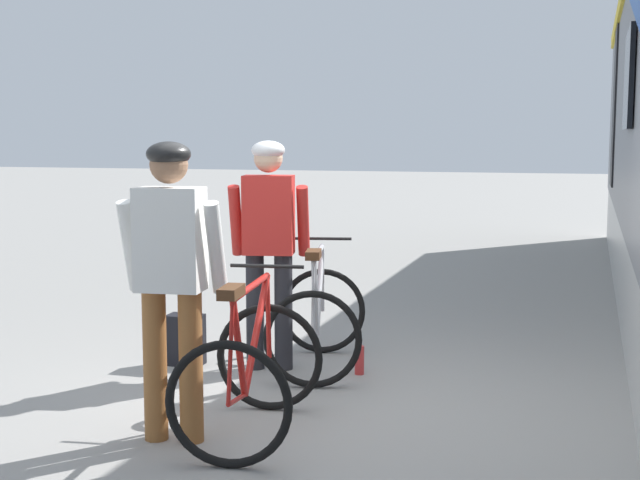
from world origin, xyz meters
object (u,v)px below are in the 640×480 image
bicycle_near_silver (318,318)px  bicycle_far_red (250,371)px  backpack_on_platform (185,340)px  cyclist_near_in_red (269,234)px  water_bottle_near_the_bikes (359,360)px  cyclist_far_in_white (171,264)px

bicycle_near_silver → bicycle_far_red: bearing=-87.3°
bicycle_far_red → backpack_on_platform: bearing=128.9°
cyclist_near_in_red → water_bottle_near_the_bikes: bearing=4.2°
bicycle_far_red → bicycle_near_silver: bearing=92.7°
cyclist_far_in_white → bicycle_far_red: cyclist_far_in_white is taller
bicycle_near_silver → water_bottle_near_the_bikes: size_ratio=5.52×
bicycle_far_red → backpack_on_platform: (-1.11, 1.38, -0.20)m
bicycle_far_red → backpack_on_platform: 1.79m
cyclist_far_in_white → water_bottle_near_the_bikes: size_ratio=8.08×
water_bottle_near_the_bikes → bicycle_near_silver: bearing=174.1°
bicycle_near_silver → water_bottle_near_the_bikes: bearing=-5.9°
bicycle_far_red → water_bottle_near_the_bikes: 1.58m
bicycle_near_silver → cyclist_far_in_white: bearing=-101.0°
backpack_on_platform → bicycle_near_silver: bearing=8.3°
backpack_on_platform → water_bottle_near_the_bikes: size_ratio=1.83×
cyclist_far_in_white → bicycle_near_silver: cyclist_far_in_white is taller
cyclist_near_in_red → water_bottle_near_the_bikes: (0.71, 0.05, -0.95)m
bicycle_near_silver → backpack_on_platform: (-1.04, -0.18, -0.20)m
backpack_on_platform → water_bottle_near_the_bikes: bearing=4.5°
cyclist_near_in_red → bicycle_near_silver: size_ratio=1.46×
bicycle_near_silver → bicycle_far_red: same height
bicycle_near_silver → cyclist_near_in_red: bearing=-166.4°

